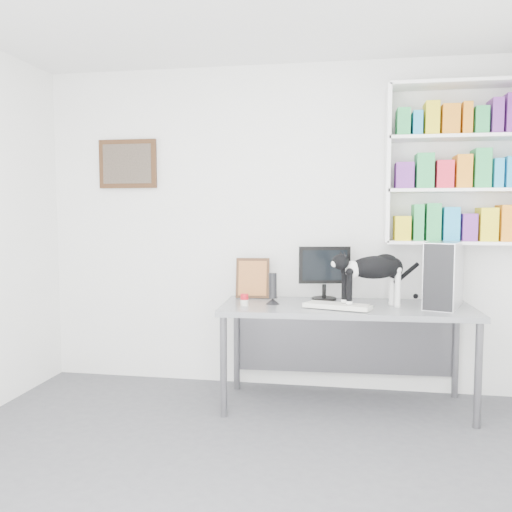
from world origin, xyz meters
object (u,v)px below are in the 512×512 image
(soup_can, at_px, (244,300))
(speaker, at_px, (273,288))
(bookshelf, at_px, (454,164))
(cat, at_px, (373,281))
(desk, at_px, (345,356))
(keyboard, at_px, (338,306))
(pc_tower, at_px, (444,274))
(leaning_print, at_px, (253,277))
(monitor, at_px, (324,273))

(soup_can, bearing_deg, speaker, 27.92)
(bookshelf, distance_m, cat, 1.11)
(desk, relative_size, keyboard, 3.89)
(cat, bearing_deg, soup_can, 157.38)
(bookshelf, xyz_separation_m, keyboard, (-0.86, -0.43, -1.05))
(pc_tower, xyz_separation_m, speaker, (-1.27, -0.11, -0.12))
(cat, bearing_deg, leaning_print, 135.74)
(soup_can, bearing_deg, bookshelf, 15.41)
(leaning_print, distance_m, cat, 0.99)
(keyboard, distance_m, speaker, 0.52)
(bookshelf, bearing_deg, speaker, -166.60)
(speaker, bearing_deg, bookshelf, 0.44)
(keyboard, height_order, pc_tower, pc_tower)
(speaker, distance_m, soup_can, 0.24)
(speaker, bearing_deg, desk, -9.79)
(bookshelf, bearing_deg, monitor, -176.75)
(keyboard, bearing_deg, leaning_print, 167.14)
(desk, height_order, pc_tower, pc_tower)
(soup_can, bearing_deg, monitor, 32.88)
(bookshelf, relative_size, cat, 1.91)
(pc_tower, relative_size, speaker, 1.94)
(bookshelf, relative_size, keyboard, 2.58)
(monitor, height_order, pc_tower, pc_tower)
(keyboard, xyz_separation_m, pc_tower, (0.77, 0.22, 0.22))
(bookshelf, bearing_deg, cat, -150.74)
(leaning_print, bearing_deg, speaker, -57.53)
(speaker, height_order, leaning_print, leaning_print)
(leaning_print, xyz_separation_m, soup_can, (0.00, -0.37, -0.13))
(bookshelf, xyz_separation_m, pc_tower, (-0.09, -0.21, -0.83))
(desk, distance_m, monitor, 0.68)
(keyboard, distance_m, leaning_print, 0.81)
(pc_tower, distance_m, soup_can, 1.50)
(keyboard, relative_size, leaning_print, 1.42)
(desk, xyz_separation_m, soup_can, (-0.76, -0.14, 0.43))
(monitor, distance_m, soup_can, 0.71)
(desk, height_order, speaker, speaker)
(speaker, xyz_separation_m, leaning_print, (-0.20, 0.26, 0.04))
(pc_tower, xyz_separation_m, leaning_print, (-1.47, 0.15, -0.07))
(monitor, bearing_deg, pc_tower, -21.74)
(desk, relative_size, monitor, 4.28)
(monitor, distance_m, pc_tower, 0.90)
(leaning_print, bearing_deg, monitor, -4.71)
(keyboard, height_order, soup_can, soup_can)
(bookshelf, bearing_deg, soup_can, -164.59)
(soup_can, xyz_separation_m, cat, (0.95, 0.09, 0.16))
(desk, bearing_deg, bookshelf, 17.04)
(soup_can, bearing_deg, cat, 5.36)
(monitor, xyz_separation_m, speaker, (-0.38, -0.27, -0.09))
(desk, height_order, monitor, monitor)
(speaker, bearing_deg, keyboard, -25.64)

